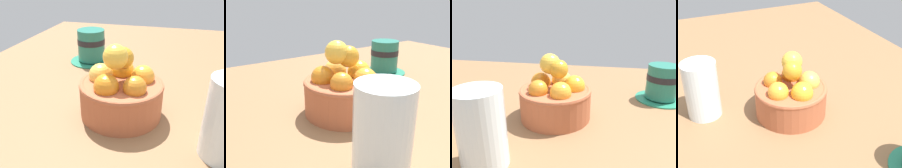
% 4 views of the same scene
% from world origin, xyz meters
% --- Properties ---
extents(ground_plane, '(1.39, 0.87, 0.04)m').
position_xyz_m(ground_plane, '(0.00, 0.00, -0.02)').
color(ground_plane, brown).
extents(terracotta_bowl, '(0.15, 0.15, 0.13)m').
position_xyz_m(terracotta_bowl, '(0.00, 0.00, 0.05)').
color(terracotta_bowl, '#AD5938').
rests_on(terracotta_bowl, ground_plane).
extents(coffee_cup, '(0.12, 0.12, 0.09)m').
position_xyz_m(coffee_cup, '(0.24, 0.14, 0.04)').
color(coffee_cup, '#257B5D').
rests_on(coffee_cup, ground_plane).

